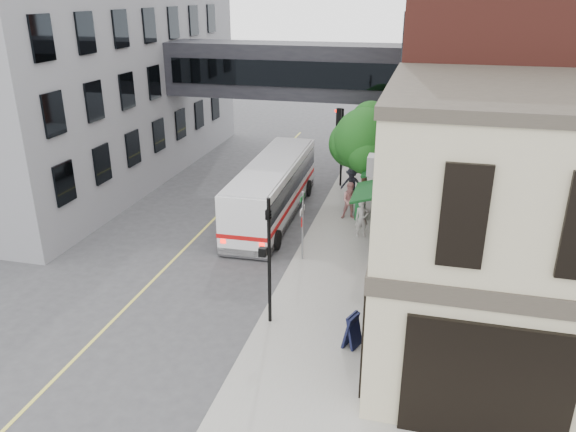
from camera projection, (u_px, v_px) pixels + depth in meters
The scene contains 17 objects.
ground at pixel (241, 357), 17.67m from camera, with size 120.00×120.00×0.00m, color #38383A.
sidewalk_main at pixel (361, 207), 29.78m from camera, with size 4.00×60.00×0.15m, color gray.
corner_building at pixel (560, 238), 15.85m from camera, with size 10.19×8.12×8.45m.
brick_building at pixel (541, 77), 26.29m from camera, with size 13.76×18.00×14.00m.
opposite_building at pixel (52, 58), 33.33m from camera, with size 14.00×24.00×14.00m, color gray.
skyway_bridge at pixel (288, 70), 32.13m from camera, with size 14.00×3.18×3.00m.
traffic_signal_near at pixel (268, 246), 18.27m from camera, with size 0.44×0.22×4.60m.
traffic_signal_far at pixel (340, 132), 31.66m from camera, with size 0.53×0.28×4.50m.
street_sign_pole at pixel (303, 220), 23.16m from camera, with size 0.08×0.75×3.00m.
street_tree at pixel (367, 140), 27.61m from camera, with size 3.80×3.20×5.60m.
lane_marking at pixel (210, 223), 27.80m from camera, with size 0.12×40.00×0.01m, color #D8CC4C.
bus at pixel (273, 187), 28.12m from camera, with size 2.71×10.47×2.80m.
pedestrian_a at pixel (362, 219), 25.72m from camera, with size 0.63×0.41×1.73m, color beige.
pedestrian_b at pixel (351, 201), 27.69m from camera, with size 0.92×0.71×1.88m, color #D18A87.
pedestrian_c at pixel (352, 184), 30.07m from camera, with size 1.20×0.69×1.86m, color #212229.
newspaper_box at pixel (360, 211), 27.75m from camera, with size 0.43×0.38×0.85m, color #16622A.
sandwich_board at pixel (352, 330), 17.76m from camera, with size 0.41×0.63×1.13m, color black.
Camera 1 is at (5.07, -13.93, 10.69)m, focal length 35.00 mm.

